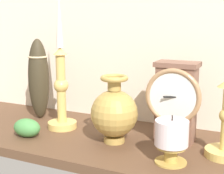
{
  "coord_description": "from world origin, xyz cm",
  "views": [
    {
      "loc": [
        46.29,
        -79.7,
        32.63
      ],
      "look_at": [
        8.35,
        0.0,
        14.0
      ],
      "focal_mm": 55.72,
      "sensor_mm": 36.0,
      "label": 1
    }
  ],
  "objects_px": {
    "pillar_candle_front": "(171,138)",
    "tall_ceramic_vase": "(39,79)",
    "brass_vase_bulbous": "(114,112)",
    "mantel_clock": "(175,101)",
    "candlestick_tall_left": "(61,85)"
  },
  "relations": [
    {
      "from": "brass_vase_bulbous",
      "to": "pillar_candle_front",
      "type": "bearing_deg",
      "value": -20.43
    },
    {
      "from": "candlestick_tall_left",
      "to": "brass_vase_bulbous",
      "type": "relative_size",
      "value": 2.33
    },
    {
      "from": "candlestick_tall_left",
      "to": "brass_vase_bulbous",
      "type": "height_order",
      "value": "candlestick_tall_left"
    },
    {
      "from": "candlestick_tall_left",
      "to": "tall_ceramic_vase",
      "type": "xyz_separation_m",
      "value": [
        -0.12,
        0.05,
        0.0
      ]
    },
    {
      "from": "tall_ceramic_vase",
      "to": "candlestick_tall_left",
      "type": "bearing_deg",
      "value": -24.57
    },
    {
      "from": "mantel_clock",
      "to": "tall_ceramic_vase",
      "type": "bearing_deg",
      "value": 176.8
    },
    {
      "from": "brass_vase_bulbous",
      "to": "pillar_candle_front",
      "type": "height_order",
      "value": "brass_vase_bulbous"
    },
    {
      "from": "brass_vase_bulbous",
      "to": "tall_ceramic_vase",
      "type": "relative_size",
      "value": 0.69
    },
    {
      "from": "brass_vase_bulbous",
      "to": "candlestick_tall_left",
      "type": "bearing_deg",
      "value": 168.34
    },
    {
      "from": "pillar_candle_front",
      "to": "tall_ceramic_vase",
      "type": "xyz_separation_m",
      "value": [
        -0.47,
        0.16,
        0.07
      ]
    },
    {
      "from": "pillar_candle_front",
      "to": "tall_ceramic_vase",
      "type": "relative_size",
      "value": 0.44
    },
    {
      "from": "tall_ceramic_vase",
      "to": "pillar_candle_front",
      "type": "bearing_deg",
      "value": -18.21
    },
    {
      "from": "mantel_clock",
      "to": "candlestick_tall_left",
      "type": "xyz_separation_m",
      "value": [
        -0.33,
        -0.03,
        0.02
      ]
    },
    {
      "from": "candlestick_tall_left",
      "to": "tall_ceramic_vase",
      "type": "height_order",
      "value": "candlestick_tall_left"
    },
    {
      "from": "mantel_clock",
      "to": "brass_vase_bulbous",
      "type": "distance_m",
      "value": 0.16
    }
  ]
}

